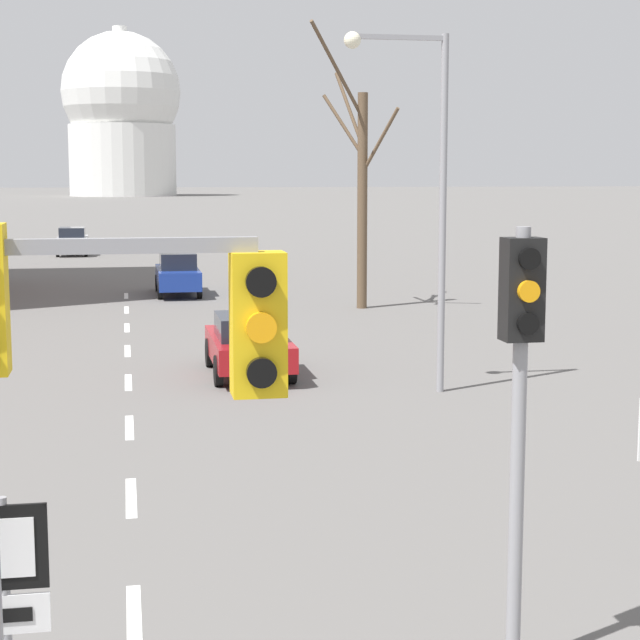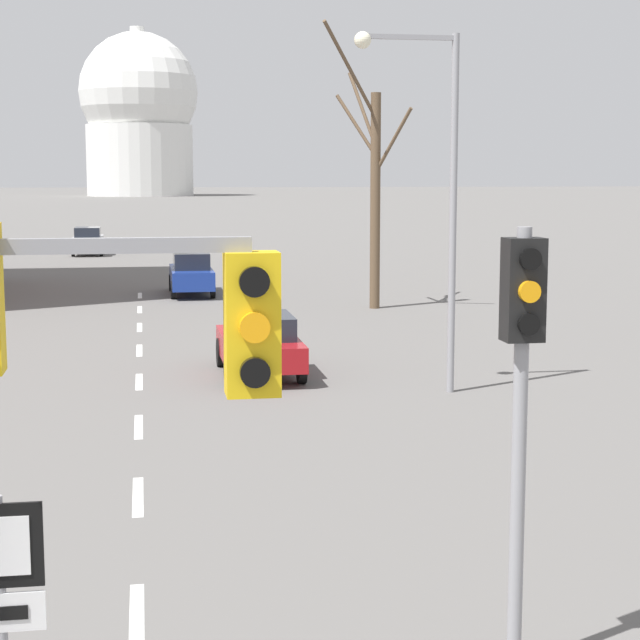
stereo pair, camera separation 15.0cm
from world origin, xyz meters
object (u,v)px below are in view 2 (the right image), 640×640
object	(u,v)px
sedan_near_left	(191,273)
sedan_mid_centre	(259,343)
street_lamp_right	(434,173)
sedan_near_right	(88,241)
route_sign_post	(2,611)
traffic_signal_centre_tall	(78,378)
traffic_signal_near_right	(521,364)

from	to	relation	value
sedan_near_left	sedan_mid_centre	bearing A→B (deg)	-87.36
street_lamp_right	sedan_near_right	xyz separation A→B (m)	(-9.40, 42.66, -3.95)
route_sign_post	sedan_near_left	bearing A→B (deg)	85.29
sedan_near_left	sedan_near_right	size ratio (longest dim) A/B	1.11
route_sign_post	street_lamp_right	xyz separation A→B (m)	(7.22, 15.04, 3.03)
sedan_mid_centre	sedan_near_right	bearing A→B (deg)	98.40
sedan_near_left	sedan_near_right	xyz separation A→B (m)	(-5.09, 22.40, -0.01)
traffic_signal_centre_tall	traffic_signal_near_right	world-z (taller)	traffic_signal_centre_tall
traffic_signal_near_right	sedan_near_right	xyz separation A→B (m)	(-6.66, 55.66, -2.16)
traffic_signal_near_right	traffic_signal_centre_tall	bearing A→B (deg)	-148.86
traffic_signal_centre_tall	route_sign_post	world-z (taller)	traffic_signal_centre_tall
traffic_signal_centre_tall	route_sign_post	bearing A→B (deg)	151.33
route_sign_post	sedan_near_left	xyz separation A→B (m)	(2.91, 35.30, -0.91)
traffic_signal_centre_tall	traffic_signal_near_right	xyz separation A→B (m)	(3.89, 2.35, -0.44)
traffic_signal_centre_tall	sedan_near_right	size ratio (longest dim) A/B	1.10
route_sign_post	traffic_signal_centre_tall	bearing A→B (deg)	-28.67
street_lamp_right	sedan_mid_centre	world-z (taller)	street_lamp_right
street_lamp_right	route_sign_post	bearing A→B (deg)	-115.64
traffic_signal_near_right	sedan_near_right	size ratio (longest dim) A/B	1.03
sedan_near_left	sedan_near_right	world-z (taller)	sedan_near_left
street_lamp_right	sedan_near_left	world-z (taller)	street_lamp_right
traffic_signal_near_right	sedan_near_right	bearing A→B (deg)	96.82
sedan_near_right	route_sign_post	bearing A→B (deg)	-87.83
sedan_near_left	traffic_signal_near_right	bearing A→B (deg)	-87.30
sedan_near_right	sedan_mid_centre	distance (m)	40.40
traffic_signal_near_right	route_sign_post	xyz separation A→B (m)	(-4.48, -2.03, -1.24)
street_lamp_right	sedan_near_left	xyz separation A→B (m)	(-4.31, 20.26, -3.93)
route_sign_post	sedan_mid_centre	size ratio (longest dim) A/B	0.63
route_sign_post	sedan_near_left	world-z (taller)	route_sign_post
traffic_signal_centre_tall	sedan_mid_centre	distance (m)	18.51
sedan_near_right	traffic_signal_near_right	bearing A→B (deg)	-83.18
traffic_signal_near_right	street_lamp_right	xyz separation A→B (m)	(2.74, 13.00, 1.79)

